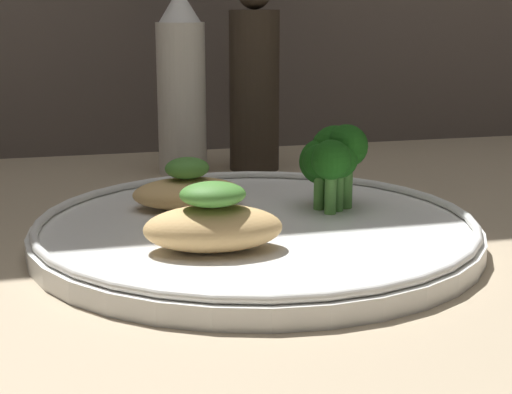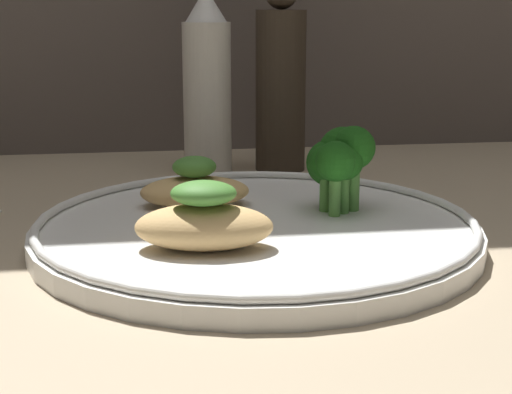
{
  "view_description": "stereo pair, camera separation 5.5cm",
  "coord_description": "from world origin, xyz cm",
  "views": [
    {
      "loc": [
        -13.22,
        -51.99,
        16.72
      ],
      "look_at": [
        0.0,
        0.0,
        3.4
      ],
      "focal_mm": 55.0,
      "sensor_mm": 36.0,
      "label": 1
    },
    {
      "loc": [
        -7.81,
        -53.08,
        16.72
      ],
      "look_at": [
        0.0,
        0.0,
        3.4
      ],
      "focal_mm": 55.0,
      "sensor_mm": 36.0,
      "label": 2
    }
  ],
  "objects": [
    {
      "name": "pepper_grinder",
      "position": [
        6.18,
        24.99,
        8.8
      ],
      "size": [
        5.06,
        5.06,
        19.35
      ],
      "color": "#382D23",
      "rests_on": "ground_plane"
    },
    {
      "name": "sauce_bottle",
      "position": [
        -1.25,
        24.99,
        8.7
      ],
      "size": [
        4.8,
        4.8,
        18.18
      ],
      "color": "white",
      "rests_on": "ground_plane"
    },
    {
      "name": "grilled_meat_middle",
      "position": [
        -3.92,
        5.88,
        2.79
      ],
      "size": [
        8.5,
        5.52,
        3.92
      ],
      "color": "tan",
      "rests_on": "plate"
    },
    {
      "name": "grilled_meat_front",
      "position": [
        -4.1,
        -5.12,
        3.16
      ],
      "size": [
        9.41,
        6.12,
        4.44
      ],
      "color": "tan",
      "rests_on": "plate"
    },
    {
      "name": "plate",
      "position": [
        0.0,
        0.0,
        0.99
      ],
      "size": [
        31.79,
        31.79,
        2.0
      ],
      "color": "white",
      "rests_on": "ground_plane"
    },
    {
      "name": "ground_plane",
      "position": [
        0.0,
        0.0,
        -0.5
      ],
      "size": [
        180.0,
        180.0,
        1.0
      ],
      "primitive_type": "cube",
      "color": "tan"
    },
    {
      "name": "broccoli_bunch",
      "position": [
        6.78,
        3.05,
        5.33
      ],
      "size": [
        5.05,
        5.79,
        6.45
      ],
      "color": "#569942",
      "rests_on": "plate"
    }
  ]
}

